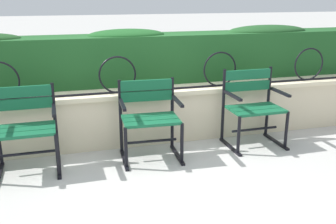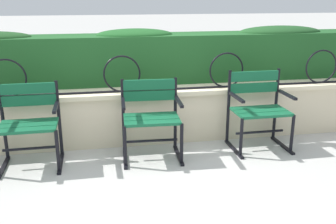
% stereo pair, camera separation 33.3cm
% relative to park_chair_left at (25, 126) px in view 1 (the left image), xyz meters
% --- Properties ---
extents(ground_plane, '(60.00, 60.00, 0.00)m').
position_rel_park_chair_left_xyz_m(ground_plane, '(1.39, -0.32, -0.46)').
color(ground_plane, '#B7B5AF').
extents(stone_wall, '(7.20, 0.41, 0.63)m').
position_rel_park_chair_left_xyz_m(stone_wall, '(1.39, 0.45, -0.14)').
color(stone_wall, beige).
rests_on(stone_wall, ground).
extents(iron_arch_fence, '(6.66, 0.02, 0.42)m').
position_rel_park_chair_left_xyz_m(iron_arch_fence, '(1.05, 0.38, 0.34)').
color(iron_arch_fence, black).
rests_on(iron_arch_fence, stone_wall).
extents(hedge_row, '(7.05, 0.54, 0.67)m').
position_rel_park_chair_left_xyz_m(hedge_row, '(1.39, 0.90, 0.49)').
color(hedge_row, '#1E5123').
rests_on(hedge_row, stone_wall).
extents(park_chair_left, '(0.61, 0.53, 0.84)m').
position_rel_park_chair_left_xyz_m(park_chair_left, '(0.00, 0.00, 0.00)').
color(park_chair_left, '#145B38').
rests_on(park_chair_left, ground).
extents(park_chair_centre, '(0.64, 0.55, 0.83)m').
position_rel_park_chair_left_xyz_m(park_chair_centre, '(1.24, -0.01, -0.00)').
color(park_chair_centre, '#145B38').
rests_on(park_chair_centre, ground).
extents(park_chair_right, '(0.64, 0.53, 0.87)m').
position_rel_park_chair_left_xyz_m(park_chair_right, '(2.48, 0.03, 0.01)').
color(park_chair_right, '#145B38').
rests_on(park_chair_right, ground).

